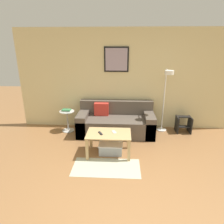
% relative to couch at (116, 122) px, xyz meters
% --- Properties ---
extents(ground_plane, '(16.00, 16.00, 0.00)m').
position_rel_couch_xyz_m(ground_plane, '(0.24, -2.56, -0.28)').
color(ground_plane, olive).
extents(wall_back, '(5.60, 0.09, 2.55)m').
position_rel_couch_xyz_m(wall_back, '(0.24, 0.45, 1.00)').
color(wall_back, beige).
rests_on(wall_back, ground_plane).
extents(area_rug, '(1.25, 0.61, 0.01)m').
position_rel_couch_xyz_m(area_rug, '(-0.12, -1.53, -0.28)').
color(area_rug, '#B2B79E').
rests_on(area_rug, ground_plane).
extents(couch, '(1.88, 0.85, 0.78)m').
position_rel_couch_xyz_m(couch, '(0.00, 0.00, 0.00)').
color(couch, brown).
rests_on(couch, ground_plane).
extents(coffee_table, '(0.89, 0.57, 0.47)m').
position_rel_couch_xyz_m(coffee_table, '(-0.10, -1.03, 0.09)').
color(coffee_table, tan).
rests_on(coffee_table, ground_plane).
extents(storage_bin, '(0.49, 0.38, 0.22)m').
position_rel_couch_xyz_m(storage_bin, '(-0.07, -0.99, -0.17)').
color(storage_bin, '#9EA3A8').
rests_on(storage_bin, ground_plane).
extents(floor_lamp, '(0.25, 0.54, 1.60)m').
position_rel_couch_xyz_m(floor_lamp, '(1.20, 0.04, 0.84)').
color(floor_lamp, white).
rests_on(floor_lamp, ground_plane).
extents(side_table, '(0.37, 0.37, 0.54)m').
position_rel_couch_xyz_m(side_table, '(-1.25, 0.05, 0.05)').
color(side_table, silver).
rests_on(side_table, ground_plane).
extents(book_stack, '(0.23, 0.16, 0.05)m').
position_rel_couch_xyz_m(book_stack, '(-1.26, 0.05, 0.29)').
color(book_stack, silver).
rests_on(book_stack, side_table).
extents(remote_control, '(0.11, 0.15, 0.02)m').
position_rel_couch_xyz_m(remote_control, '(-0.27, -1.07, 0.20)').
color(remote_control, '#232328').
rests_on(remote_control, coffee_table).
extents(cell_phone, '(0.11, 0.15, 0.01)m').
position_rel_couch_xyz_m(cell_phone, '(0.00, -0.98, 0.19)').
color(cell_phone, silver).
rests_on(cell_phone, coffee_table).
extents(step_stool, '(0.36, 0.32, 0.41)m').
position_rel_couch_xyz_m(step_stool, '(1.73, 0.14, -0.06)').
color(step_stool, black).
rests_on(step_stool, ground_plane).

